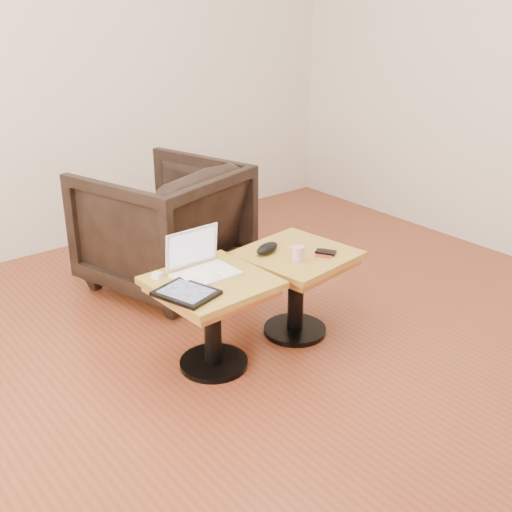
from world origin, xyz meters
TOP-DOWN VIEW (x-y plane):
  - room_shell at (0.00, 0.00)m, footprint 4.52×4.52m
  - side_table_left at (-0.23, 0.25)m, footprint 0.55×0.55m
  - side_table_right at (0.32, 0.25)m, footprint 0.60×0.60m
  - laptop at (-0.23, 0.33)m, footprint 0.30×0.24m
  - tablet at (-0.41, 0.19)m, footprint 0.28×0.31m
  - charging_adapter at (-0.43, 0.43)m, footprint 0.06×0.06m
  - glasses_case at (0.19, 0.34)m, footprint 0.18×0.12m
  - striped_cup at (0.24, 0.16)m, footprint 0.09×0.09m
  - earbuds_tangle at (0.35, 0.30)m, footprint 0.07×0.04m
  - phone_on_sleeve at (0.42, 0.14)m, footprint 0.14×0.13m
  - armchair at (0.09, 1.24)m, footprint 1.05×1.07m

SIDE VIEW (x-z plane):
  - side_table_left at x=-0.23m, z-range 0.12..0.60m
  - side_table_right at x=0.32m, z-range 0.12..0.60m
  - armchair at x=0.09m, z-range 0.00..0.79m
  - earbuds_tangle at x=0.35m, z-range 0.48..0.49m
  - phone_on_sleeve at x=0.42m, z-range 0.48..0.50m
  - tablet at x=-0.41m, z-range 0.48..0.50m
  - charging_adapter at x=-0.43m, z-range 0.48..0.51m
  - glasses_case at x=0.19m, z-range 0.48..0.53m
  - striped_cup at x=0.24m, z-range 0.48..0.56m
  - laptop at x=-0.23m, z-range 0.42..0.63m
  - room_shell at x=0.00m, z-range 0.00..2.71m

